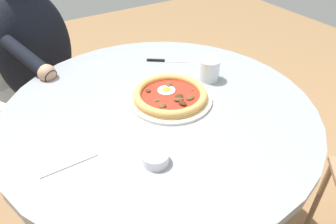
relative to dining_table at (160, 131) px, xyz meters
The scene contains 8 objects.
dining_table is the anchor object (origin of this frame).
pizza_on_plate 0.14m from the dining_table, 163.99° to the right, with size 0.29×0.29×0.04m.
water_glass 0.30m from the dining_table, 167.02° to the right, with size 0.08×0.08×0.08m.
steak_knife 0.35m from the dining_table, 122.85° to the right, with size 0.16×0.12×0.01m.
ramekin_capers 0.29m from the dining_table, 57.15° to the left, with size 0.07×0.07×0.03m.
fork_utensil 0.38m from the dining_table, 17.26° to the left, with size 0.16×0.01×0.00m.
diner_person 0.78m from the dining_table, 71.20° to the right, with size 0.42×0.56×1.17m.
cafe_chair_diner 0.92m from the dining_table, 71.33° to the right, with size 0.54×0.54×0.86m.
Camera 1 is at (0.44, 0.76, 1.38)m, focal length 34.14 mm.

